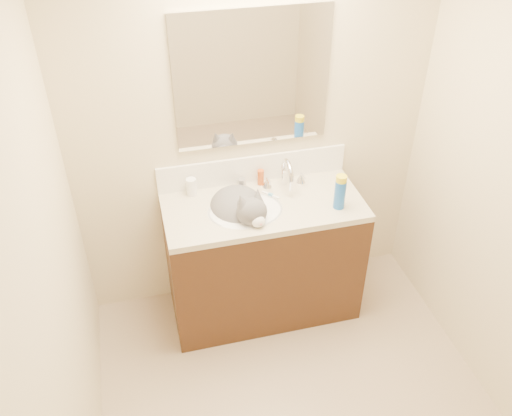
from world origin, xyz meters
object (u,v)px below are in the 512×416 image
pill_bottle (192,187)px  spray_can (340,194)px  silver_jar (242,183)px  vanity_cabinet (263,261)px  basin (245,220)px  faucet (286,176)px  cat (241,210)px  amber_bottle (261,177)px

pill_bottle → spray_can: size_ratio=0.61×
silver_jar → vanity_cabinet: bearing=-68.7°
basin → faucet: size_ratio=1.61×
faucet → spray_can: bearing=-48.0°
faucet → pill_bottle: faucet is taller
basin → cat: bearing=123.9°
silver_jar → amber_bottle: amber_bottle is taller
vanity_cabinet → spray_can: 0.70m
pill_bottle → silver_jar: pill_bottle is taller
faucet → spray_can: (0.24, -0.27, 0.00)m
vanity_cabinet → pill_bottle: 0.68m
basin → silver_jar: (0.04, 0.25, 0.10)m
cat → amber_bottle: 0.29m
vanity_cabinet → pill_bottle: bearing=152.2°
vanity_cabinet → cat: 0.46m
pill_bottle → amber_bottle: size_ratio=1.09×
vanity_cabinet → amber_bottle: size_ratio=11.76×
basin → spray_can: size_ratio=2.48×
faucet → spray_can: 0.36m
faucet → amber_bottle: (-0.14, 0.08, -0.03)m
basin → spray_can: (0.54, -0.10, 0.16)m
faucet → silver_jar: 0.28m
vanity_cabinet → silver_jar: 0.53m
cat → spray_can: cat is taller
vanity_cabinet → faucet: 0.58m
faucet → amber_bottle: bearing=150.8°
basin → cat: 0.07m
basin → pill_bottle: 0.39m
vanity_cabinet → spray_can: (0.42, -0.13, 0.54)m
vanity_cabinet → amber_bottle: bearing=80.1°
cat → vanity_cabinet: bearing=-17.1°
basin → silver_jar: 0.27m
pill_bottle → spray_can: 0.89m
amber_bottle → vanity_cabinet: bearing=-99.9°
basin → cat: size_ratio=0.89×
amber_bottle → basin: bearing=-122.6°
faucet → silver_jar: bearing=163.5°
basin → pill_bottle: size_ratio=4.04×
basin → spray_can: spray_can is taller
amber_bottle → spray_can: (0.39, -0.35, 0.04)m
vanity_cabinet → amber_bottle: (0.04, 0.22, 0.50)m
faucet → basin: bearing=-150.9°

